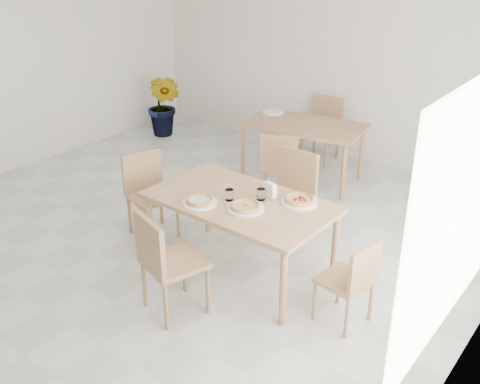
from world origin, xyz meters
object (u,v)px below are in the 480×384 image
Objects in this scene: chair_west at (148,188)px; plate_mushroom at (200,203)px; pizza_pepperoni at (300,199)px; pizza_margherita at (245,206)px; pizza_mushroom at (200,200)px; main_table at (240,207)px; plate_margherita at (245,208)px; tumbler_a at (261,194)px; tumbler_b at (229,195)px; napkin_holder at (270,191)px; plate_empty at (273,112)px; plate_pepperoni at (299,202)px; second_table at (304,130)px; chair_south at (164,258)px; chair_back_n at (324,124)px; chair_back_s at (279,162)px; chair_east at (352,278)px; chair_north at (291,189)px; potted_plant at (164,106)px.

plate_mushroom is (0.99, -0.31, 0.25)m from chair_west.
plate_mushroom is at bearing -141.38° from pizza_pepperoni.
pizza_mushroom is (-0.39, -0.16, 0.00)m from pizza_margherita.
plate_margherita reaches higher than main_table.
tumbler_a is 0.28m from tumbler_b.
napkin_holder reaches higher than plate_margherita.
chair_west is 3.06× the size of plate_empty.
plate_pepperoni is 3.13× the size of tumbler_a.
plate_margherita is at bearing -15.40° from tumbler_b.
chair_south is at bearing -88.22° from second_table.
plate_pepperoni is at bearing -64.42° from chair_west.
chair_back_s is at bearing -81.42° from chair_back_n.
plate_margherita is 3.32m from chair_back_n.
plate_mushroom reaches higher than main_table.
pizza_pepperoni is 2.25m from second_table.
tumbler_b is (-0.53, -0.33, 0.04)m from plate_pepperoni.
chair_back_s is at bearing 112.03° from main_table.
napkin_holder is 0.50× the size of plate_empty.
plate_empty is (-1.18, 3.26, 0.22)m from chair_south.
plate_empty is at bearing 155.10° from second_table.
chair_east is 1.10m from napkin_holder.
plate_mushroom is 2.94× the size of tumbler_a.
napkin_holder reaches higher than plate_empty.
napkin_holder is (0.21, -0.69, 0.29)m from chair_north.
chair_back_s is at bearing 100.40° from pizza_mushroom.
pizza_pepperoni reaches higher than main_table.
second_table is at bearing 120.61° from plate_pepperoni.
plate_pepperoni is at bearing 38.62° from pizza_mushroom.
chair_north is at bearing -74.53° from chair_south.
pizza_pepperoni reaches higher than plate_mushroom.
pizza_mushroom reaches higher than chair_east.
plate_pepperoni is 0.21× the size of second_table.
chair_west is 1.71m from plate_pepperoni.
main_table is 11.75× the size of napkin_holder.
plate_mushroom is 3.37m from chair_back_n.
chair_south reaches higher than chair_back_s.
chair_south reaches higher than tumbler_b.
chair_west is at bearing -48.48° from potted_plant.
second_table is (-0.62, 2.27, -0.13)m from tumbler_b.
main_table is 1.24m from chair_west.
napkin_holder reaches higher than chair_back_s.
plate_margherita is 0.33m from napkin_holder.
pizza_mushroom is 4.06m from potted_plant.
plate_pepperoni is (0.47, -0.62, 0.23)m from chair_north.
plate_empty reaches higher than main_table.
pizza_pepperoni is at bearing -29.22° from potted_plant.
chair_back_n is (-1.00, 2.91, -0.30)m from tumbler_a.
plate_mushroom is 0.88m from pizza_pepperoni.
second_table is 0.85m from chair_back_n.
chair_back_s and chair_back_n have the same top height.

